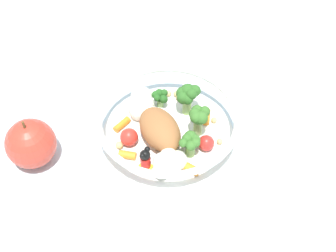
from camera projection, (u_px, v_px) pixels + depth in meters
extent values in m
plane|color=silver|center=(168.00, 132.00, 0.74)|extent=(2.40, 2.40, 0.00)
cylinder|color=white|center=(168.00, 137.00, 0.73)|extent=(0.21, 0.21, 0.01)
torus|color=white|center=(168.00, 117.00, 0.69)|extent=(0.22, 0.22, 0.01)
ellipsoid|color=#935B33|center=(160.00, 129.00, 0.70)|extent=(0.06, 0.09, 0.05)
cylinder|color=#8EB766|center=(187.00, 107.00, 0.74)|extent=(0.01, 0.01, 0.03)
sphere|color=#2D6023|center=(195.00, 91.00, 0.72)|extent=(0.02, 0.02, 0.02)
sphere|color=#2D6023|center=(188.00, 91.00, 0.72)|extent=(0.02, 0.02, 0.02)
sphere|color=#2D6023|center=(183.00, 93.00, 0.73)|extent=(0.02, 0.02, 0.02)
sphere|color=#2D6023|center=(183.00, 98.00, 0.72)|extent=(0.02, 0.02, 0.02)
sphere|color=#2D6023|center=(188.00, 99.00, 0.72)|extent=(0.02, 0.02, 0.02)
sphere|color=#2D6023|center=(192.00, 94.00, 0.72)|extent=(0.02, 0.02, 0.02)
cylinder|color=#8EB766|center=(198.00, 128.00, 0.71)|extent=(0.01, 0.01, 0.03)
sphere|color=#386B28|center=(205.00, 111.00, 0.69)|extent=(0.02, 0.02, 0.02)
sphere|color=#386B28|center=(197.00, 111.00, 0.70)|extent=(0.02, 0.02, 0.02)
sphere|color=#386B28|center=(195.00, 114.00, 0.69)|extent=(0.02, 0.02, 0.02)
sphere|color=#386B28|center=(196.00, 117.00, 0.69)|extent=(0.02, 0.02, 0.02)
sphere|color=#386B28|center=(201.00, 118.00, 0.69)|extent=(0.02, 0.02, 0.02)
cylinder|color=#8EB766|center=(160.00, 102.00, 0.76)|extent=(0.01, 0.01, 0.01)
sphere|color=#23561E|center=(164.00, 93.00, 0.75)|extent=(0.01, 0.01, 0.01)
sphere|color=#23561E|center=(159.00, 93.00, 0.75)|extent=(0.02, 0.02, 0.02)
sphere|color=#23561E|center=(156.00, 95.00, 0.75)|extent=(0.01, 0.01, 0.01)
sphere|color=#23561E|center=(157.00, 98.00, 0.74)|extent=(0.01, 0.01, 0.01)
sphere|color=#23561E|center=(164.00, 99.00, 0.74)|extent=(0.01, 0.01, 0.01)
cylinder|color=#7FAD5B|center=(190.00, 150.00, 0.69)|extent=(0.01, 0.01, 0.02)
sphere|color=#386B28|center=(195.00, 140.00, 0.68)|extent=(0.02, 0.02, 0.02)
sphere|color=#386B28|center=(190.00, 137.00, 0.68)|extent=(0.02, 0.02, 0.02)
sphere|color=#386B28|center=(187.00, 139.00, 0.68)|extent=(0.02, 0.02, 0.02)
sphere|color=#386B28|center=(186.00, 142.00, 0.67)|extent=(0.01, 0.01, 0.01)
sphere|color=#386B28|center=(191.00, 145.00, 0.67)|extent=(0.02, 0.02, 0.02)
sphere|color=#386B28|center=(195.00, 142.00, 0.67)|extent=(0.01, 0.01, 0.01)
sphere|color=silver|center=(177.00, 160.00, 0.68)|extent=(0.03, 0.03, 0.03)
sphere|color=silver|center=(169.00, 157.00, 0.68)|extent=(0.03, 0.03, 0.03)
sphere|color=silver|center=(163.00, 162.00, 0.67)|extent=(0.03, 0.03, 0.03)
sphere|color=silver|center=(162.00, 170.00, 0.67)|extent=(0.03, 0.03, 0.03)
sphere|color=silver|center=(171.00, 164.00, 0.67)|extent=(0.03, 0.03, 0.03)
sphere|color=silver|center=(143.00, 105.00, 0.74)|extent=(0.04, 0.04, 0.04)
sphere|color=silver|center=(141.00, 97.00, 0.75)|extent=(0.04, 0.04, 0.04)
sphere|color=silver|center=(139.00, 102.00, 0.74)|extent=(0.03, 0.03, 0.03)
sphere|color=silver|center=(139.00, 106.00, 0.74)|extent=(0.04, 0.04, 0.04)
sphere|color=silver|center=(139.00, 112.00, 0.74)|extent=(0.03, 0.03, 0.03)
sphere|color=silver|center=(147.00, 113.00, 0.74)|extent=(0.03, 0.03, 0.03)
cube|color=yellow|center=(146.00, 166.00, 0.68)|extent=(0.02, 0.02, 0.00)
cylinder|color=red|center=(145.00, 162.00, 0.67)|extent=(0.02, 0.02, 0.02)
sphere|color=black|center=(145.00, 155.00, 0.66)|extent=(0.02, 0.02, 0.02)
sphere|color=black|center=(147.00, 149.00, 0.66)|extent=(0.01, 0.01, 0.01)
sphere|color=black|center=(142.00, 156.00, 0.65)|extent=(0.01, 0.01, 0.01)
cylinder|color=orange|center=(190.00, 168.00, 0.68)|extent=(0.03, 0.03, 0.01)
cylinder|color=orange|center=(206.00, 117.00, 0.74)|extent=(0.02, 0.03, 0.01)
cylinder|color=orange|center=(122.00, 124.00, 0.73)|extent=(0.03, 0.02, 0.01)
cylinder|color=orange|center=(127.00, 155.00, 0.69)|extent=(0.03, 0.02, 0.01)
sphere|color=red|center=(129.00, 137.00, 0.70)|extent=(0.03, 0.03, 0.03)
sphere|color=red|center=(206.00, 143.00, 0.70)|extent=(0.02, 0.02, 0.02)
sphere|color=#D1B775|center=(177.00, 94.00, 0.77)|extent=(0.01, 0.01, 0.01)
sphere|color=#D1B775|center=(168.00, 93.00, 0.77)|extent=(0.01, 0.01, 0.01)
sphere|color=tan|center=(220.00, 142.00, 0.71)|extent=(0.01, 0.01, 0.01)
sphere|color=tan|center=(179.00, 98.00, 0.77)|extent=(0.01, 0.01, 0.01)
sphere|color=#D1B775|center=(162.00, 95.00, 0.77)|extent=(0.01, 0.01, 0.01)
sphere|color=tan|center=(214.00, 120.00, 0.74)|extent=(0.01, 0.01, 0.01)
sphere|color=tan|center=(119.00, 145.00, 0.70)|extent=(0.01, 0.01, 0.01)
sphere|color=#BC3828|center=(31.00, 144.00, 0.68)|extent=(0.08, 0.08, 0.08)
cylinder|color=brown|center=(24.00, 125.00, 0.64)|extent=(0.00, 0.00, 0.01)
cube|color=white|center=(284.00, 115.00, 0.76)|extent=(0.15, 0.16, 0.01)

